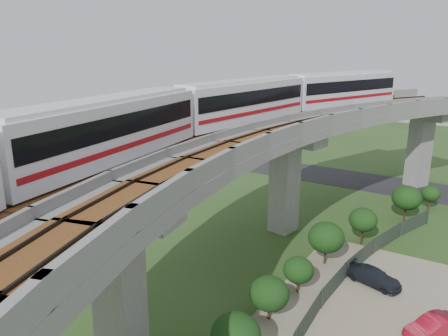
{
  "coord_description": "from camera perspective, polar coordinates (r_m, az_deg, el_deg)",
  "views": [
    {
      "loc": [
        16.45,
        -24.79,
        16.76
      ],
      "look_at": [
        -1.1,
        3.18,
        7.5
      ],
      "focal_mm": 35.0,
      "sensor_mm": 36.0,
      "label": 1
    }
  ],
  "objects": [
    {
      "name": "tree_6",
      "position": [
        24.47,
        1.54,
        -20.99
      ],
      "size": [
        2.69,
        2.69,
        3.3
      ],
      "color": "#382314",
      "rests_on": "ground"
    },
    {
      "name": "asphalt_road",
      "position": [
        59.6,
        14.77,
        -1.18
      ],
      "size": [
        60.0,
        8.0,
        0.03
      ],
      "primitive_type": "cube",
      "color": "#232326",
      "rests_on": "ground"
    },
    {
      "name": "car_red",
      "position": [
        30.3,
        25.67,
        -18.18
      ],
      "size": [
        3.11,
        3.83,
        1.23
      ],
      "primitive_type": "imported",
      "rotation": [
        0.0,
        0.0,
        -0.57
      ],
      "color": "maroon",
      "rests_on": "dirt_lot"
    },
    {
      "name": "fence",
      "position": [
        30.26,
        15.02,
        -16.88
      ],
      "size": [
        3.87,
        38.73,
        1.5
      ],
      "color": "#2D382D",
      "rests_on": "ground"
    },
    {
      "name": "tree_1",
      "position": [
        46.41,
        22.75,
        -3.61
      ],
      "size": [
        2.83,
        2.83,
        3.62
      ],
      "color": "#382314",
      "rests_on": "ground"
    },
    {
      "name": "ground",
      "position": [
        34.14,
        -1.31,
        -13.73
      ],
      "size": [
        160.0,
        160.0,
        0.0
      ],
      "primitive_type": "plane",
      "color": "#2B471C",
      "rests_on": "ground"
    },
    {
      "name": "metro_train",
      "position": [
        28.91,
        -2.16,
        6.8
      ],
      "size": [
        11.29,
        61.34,
        3.64
      ],
      "color": "white",
      "rests_on": "ground"
    },
    {
      "name": "tree_2",
      "position": [
        39.82,
        17.71,
        -6.45
      ],
      "size": [
        2.43,
        2.43,
        3.31
      ],
      "color": "#382314",
      "rests_on": "ground"
    },
    {
      "name": "tree_4",
      "position": [
        31.6,
        9.7,
        -13.0
      ],
      "size": [
        2.16,
        2.16,
        2.64
      ],
      "color": "#382314",
      "rests_on": "ground"
    },
    {
      "name": "car_dark",
      "position": [
        34.37,
        18.95,
        -13.25
      ],
      "size": [
        4.38,
        2.68,
        1.18
      ],
      "primitive_type": "imported",
      "rotation": [
        0.0,
        0.0,
        1.3
      ],
      "color": "black",
      "rests_on": "dirt_lot"
    },
    {
      "name": "tree_3",
      "position": [
        35.48,
        13.2,
        -8.81
      ],
      "size": [
        2.84,
        2.84,
        3.52
      ],
      "color": "#382314",
      "rests_on": "ground"
    },
    {
      "name": "tree_0",
      "position": [
        50.57,
        25.39,
        -3.03
      ],
      "size": [
        1.94,
        1.94,
        2.7
      ],
      "color": "#382314",
      "rests_on": "ground"
    },
    {
      "name": "viaduct",
      "position": [
        28.86,
        4.96,
        0.11
      ],
      "size": [
        19.58,
        73.98,
        11.4
      ],
      "color": "#99968E",
      "rests_on": "ground"
    },
    {
      "name": "tree_5",
      "position": [
        28.5,
        5.95,
        -16.0
      ],
      "size": [
        2.53,
        2.53,
        2.92
      ],
      "color": "#382314",
      "rests_on": "ground"
    }
  ]
}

